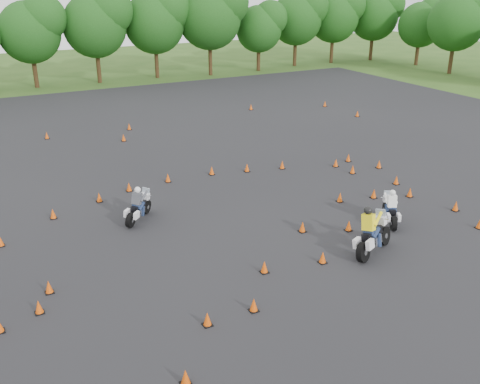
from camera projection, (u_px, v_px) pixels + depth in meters
The scene contains 7 objects.
ground at pixel (287, 253), 21.26m from camera, with size 140.00×140.00×0.00m, color #2D5119.
asphalt_pad at pixel (221, 201), 26.18m from camera, with size 62.00×62.00×0.00m, color black.
treeline at pixel (114, 42), 49.51m from camera, with size 86.82×32.37×10.77m.
traffic_cones at pixel (215, 203), 25.43m from camera, with size 36.56×33.11×0.45m.
rider_grey at pixel (137, 203), 23.82m from camera, with size 2.20×0.68×1.70m, color #45464D, non-canonical shape.
rider_yellow at pixel (377, 230), 20.87m from camera, with size 2.60×0.80×2.01m, color yellow, non-canonical shape.
rider_white at pixel (391, 206), 23.56m from camera, with size 2.14×0.66×1.65m, color white, non-canonical shape.
Camera 1 is at (-10.43, -15.77, 10.20)m, focal length 40.00 mm.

